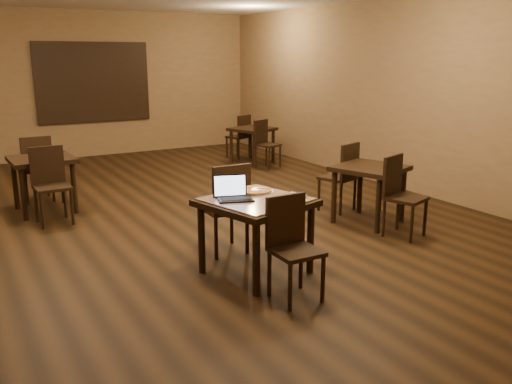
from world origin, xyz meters
TOP-DOWN VIEW (x-y plane):
  - ground at (0.00, 0.00)m, footprint 10.00×10.00m
  - wall_back at (0.00, 5.00)m, footprint 8.00×0.02m
  - wall_front at (0.00, -5.00)m, footprint 8.00×0.02m
  - wall_right at (4.00, 0.00)m, footprint 0.02×10.00m
  - mural at (0.50, 4.96)m, footprint 2.34×0.05m
  - tiled_table at (0.21, -2.32)m, footprint 1.13×1.13m
  - chair_main_near at (0.21, -2.93)m, footprint 0.40×0.40m
  - chair_main_far at (0.21, -1.70)m, footprint 0.44×0.44m
  - laptop at (0.01, -2.21)m, footprint 0.39×0.35m
  - plate at (0.43, -2.50)m, footprint 0.24×0.24m
  - pizza_slice at (0.43, -2.50)m, footprint 0.23×0.23m
  - pizza_pan at (0.33, -2.08)m, footprint 0.39×0.39m
  - pizza_whole at (0.33, -2.08)m, footprint 0.34×0.34m
  - spatula at (0.35, -2.10)m, footprint 0.27×0.26m
  - napkin_roll at (0.61, -2.46)m, footprint 0.10×0.17m
  - other_table_a at (3.00, 2.66)m, footprint 0.96×0.96m
  - other_table_a_chair_near at (2.97, 2.13)m, footprint 0.50×0.50m
  - other_table_a_chair_far at (3.03, 3.19)m, footprint 0.50×0.50m
  - other_table_b at (-1.22, 1.04)m, footprint 0.84×0.84m
  - other_table_b_chair_near at (-1.22, 0.47)m, footprint 0.44×0.44m
  - other_table_b_chair_far at (-1.22, 1.61)m, footprint 0.44×0.44m
  - other_table_c at (2.30, -1.59)m, footprint 1.00×1.00m
  - other_table_c_chair_near at (2.27, -2.15)m, footprint 0.53×0.53m
  - other_table_c_chair_far at (2.33, -1.03)m, footprint 0.53×0.53m

SIDE VIEW (x-z plane):
  - ground at x=0.00m, z-range 0.00..0.00m
  - other_table_a_chair_near at x=2.97m, z-range 0.06..0.96m
  - other_table_a_chair_far at x=3.03m, z-range 0.06..0.96m
  - chair_main_near at x=0.21m, z-range 0.06..0.98m
  - other_table_c_chair_near at x=2.27m, z-range 0.06..1.02m
  - other_table_c_chair_far at x=2.33m, z-range 0.06..1.02m
  - other_table_b_chair_near at x=-1.22m, z-range 0.06..1.04m
  - other_table_b_chair_far at x=-1.22m, z-range 0.06..1.04m
  - chair_main_far at x=0.21m, z-range 0.06..1.07m
  - other_table_a at x=3.00m, z-range 0.23..0.93m
  - other_table_c at x=2.30m, z-range 0.25..0.99m
  - other_table_b at x=-1.22m, z-range 0.25..1.01m
  - tiled_table at x=0.21m, z-range 0.28..1.04m
  - pizza_pan at x=0.33m, z-range 0.76..0.77m
  - plate at x=0.43m, z-range 0.76..0.78m
  - pizza_whole at x=0.33m, z-range 0.77..0.79m
  - napkin_roll at x=0.61m, z-range 0.76..0.80m
  - pizza_slice at x=0.43m, z-range 0.78..0.80m
  - spatula at x=0.35m, z-range 0.78..0.80m
  - laptop at x=0.01m, z-range 0.71..0.94m
  - wall_back at x=0.00m, z-range 0.00..3.00m
  - wall_front at x=0.00m, z-range 0.00..3.00m
  - wall_right at x=4.00m, z-range 0.00..3.00m
  - mural at x=0.50m, z-range 0.73..2.37m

